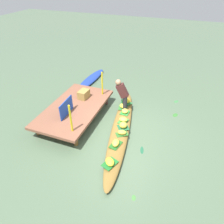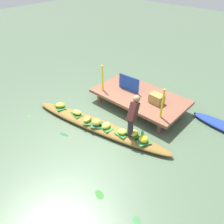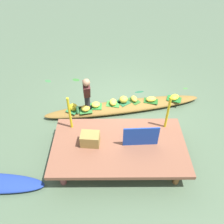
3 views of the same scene
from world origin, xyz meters
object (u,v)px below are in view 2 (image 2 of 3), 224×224
banana_bunch_0 (96,122)px  market_banner (129,83)px  banana_bunch_2 (77,112)px  vendor_boat (98,126)px  banana_bunch_5 (134,133)px  banana_bunch_4 (60,105)px  banana_bunch_6 (122,132)px  water_bottle (142,134)px  produce_crate (157,99)px  vendor_person (133,114)px  banana_bunch_7 (106,125)px  banana_bunch_3 (87,119)px  banana_bunch_1 (144,139)px

banana_bunch_0 → market_banner: market_banner is taller
banana_bunch_2 → vendor_boat: bearing=8.6°
banana_bunch_2 → banana_bunch_5: size_ratio=1.16×
banana_bunch_0 → banana_bunch_4: banana_bunch_0 is taller
banana_bunch_0 → market_banner: (-0.31, 1.93, 0.43)m
banana_bunch_6 → water_bottle: water_bottle is taller
vendor_boat → banana_bunch_0: (0.03, -0.08, 0.21)m
water_bottle → produce_crate: 1.51m
vendor_person → banana_bunch_7: bearing=-158.5°
banana_bunch_0 → vendor_person: size_ratio=0.21×
vendor_person → water_bottle: 0.66m
banana_bunch_6 → produce_crate: (0.03, 1.68, 0.35)m
banana_bunch_3 → produce_crate: size_ratio=0.63×
banana_bunch_6 → produce_crate: 1.72m
vendor_boat → vendor_person: size_ratio=4.03×
banana_bunch_4 → banana_bunch_6: 2.47m
banana_bunch_2 → market_banner: size_ratio=0.37×
banana_bunch_4 → banana_bunch_7: banana_bunch_7 is taller
banana_bunch_3 → produce_crate: 2.33m
water_bottle → market_banner: market_banner is taller
banana_bunch_6 → banana_bunch_7: (-0.52, -0.11, 0.01)m
market_banner → produce_crate: size_ratio=1.88×
produce_crate → banana_bunch_2: bearing=-131.8°
banana_bunch_0 → vendor_person: (1.05, 0.39, 0.58)m
banana_bunch_1 → vendor_person: bearing=174.2°
banana_bunch_4 → banana_bunch_3: bearing=3.3°
vendor_boat → banana_bunch_0: size_ratio=18.98×
banana_bunch_3 → water_bottle: (1.68, 0.56, 0.04)m
vendor_person → banana_bunch_1: bearing=-5.8°
vendor_boat → vendor_person: (1.08, 0.31, 0.80)m
banana_bunch_5 → vendor_person: vendor_person is taller
banana_bunch_3 → banana_bunch_6: bearing=13.2°
banana_bunch_3 → banana_bunch_5: (1.47, 0.44, 0.00)m
vendor_boat → banana_bunch_7: bearing=-7.1°
banana_bunch_0 → produce_crate: produce_crate is taller
banana_bunch_1 → market_banner: (-1.81, 1.59, 0.44)m
banana_bunch_1 → banana_bunch_5: size_ratio=1.01×
banana_bunch_4 → water_bottle: size_ratio=1.39×
banana_bunch_5 → water_bottle: (0.22, 0.11, 0.03)m
banana_bunch_2 → vendor_person: vendor_person is taller
vendor_boat → banana_bunch_3: (-0.30, -0.15, 0.18)m
banana_bunch_1 → banana_bunch_3: (-1.83, -0.41, -0.02)m
banana_bunch_2 → banana_bunch_5: 2.03m
banana_bunch_3 → banana_bunch_6: same height
banana_bunch_4 → market_banner: size_ratio=0.37×
banana_bunch_2 → banana_bunch_1: bearing=9.4°
vendor_person → water_bottle: vendor_person is taller
banana_bunch_0 → banana_bunch_2: banana_bunch_0 is taller
banana_bunch_6 → banana_bunch_3: bearing=-166.8°
banana_bunch_0 → banana_bunch_5: 1.20m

